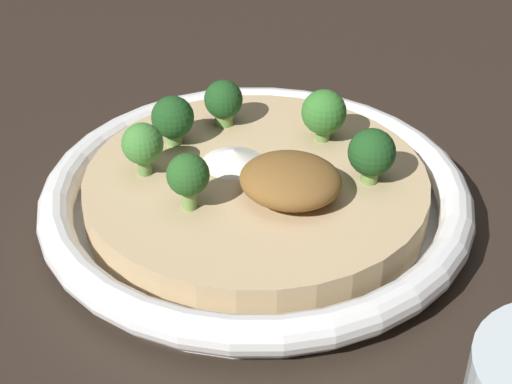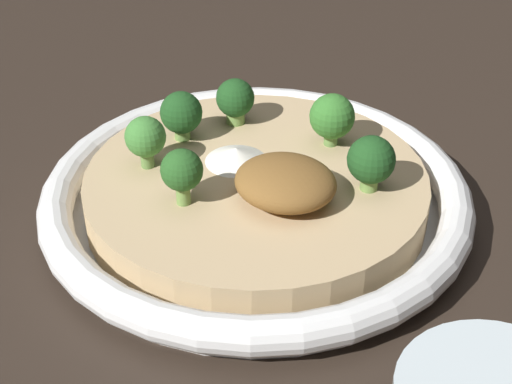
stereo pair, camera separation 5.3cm
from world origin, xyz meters
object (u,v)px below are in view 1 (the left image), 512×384
(broccoli_left, at_px, (372,153))
(broccoli_back, at_px, (188,176))
(broccoli_right, at_px, (143,145))
(broccoli_front, at_px, (223,101))
(broccoli_front_left, at_px, (324,113))
(broccoli_front_right, at_px, (173,118))
(risotto_bowl, at_px, (256,196))

(broccoli_left, bearing_deg, broccoli_back, 31.24)
(broccoli_right, bearing_deg, broccoli_back, 146.42)
(broccoli_front, distance_m, broccoli_left, 0.12)
(broccoli_front_left, distance_m, broccoli_back, 0.12)
(broccoli_front_right, bearing_deg, broccoli_left, 176.67)
(broccoli_front, xyz_separation_m, broccoli_front_right, (0.02, 0.04, 0.00))
(broccoli_front, relative_size, broccoli_left, 0.91)
(broccoli_front, bearing_deg, broccoli_front_right, 55.45)
(risotto_bowl, xyz_separation_m, broccoli_front, (0.04, -0.06, 0.04))
(broccoli_front, height_order, broccoli_right, broccoli_right)
(broccoli_right, relative_size, broccoli_front_right, 1.03)
(broccoli_front, distance_m, broccoli_back, 0.11)
(broccoli_front_right, bearing_deg, broccoli_back, 118.59)
(risotto_bowl, bearing_deg, broccoli_front, -54.31)
(broccoli_front, height_order, broccoli_left, broccoli_left)
(broccoli_back, relative_size, broccoli_left, 1.00)
(broccoli_back, distance_m, broccoli_left, 0.12)
(broccoli_front_left, relative_size, broccoli_front_right, 1.06)
(broccoli_front_right, xyz_separation_m, broccoli_left, (-0.14, 0.01, 0.00))
(broccoli_front_left, xyz_separation_m, broccoli_front_right, (0.10, 0.04, -0.00))
(broccoli_left, bearing_deg, broccoli_front, -20.99)
(broccoli_front_left, xyz_separation_m, broccoli_back, (0.06, 0.11, 0.00))
(broccoli_front_right, bearing_deg, broccoli_front_left, -160.53)
(broccoli_front_left, distance_m, broccoli_right, 0.13)
(broccoli_back, bearing_deg, broccoli_front, -82.86)
(broccoli_front, xyz_separation_m, broccoli_left, (-0.12, 0.04, 0.00))
(risotto_bowl, xyz_separation_m, broccoli_front_right, (0.07, -0.02, 0.04))
(risotto_bowl, bearing_deg, broccoli_right, 15.12)
(broccoli_right, bearing_deg, broccoli_front, -110.37)
(broccoli_back, bearing_deg, broccoli_left, -148.76)
(broccoli_back, distance_m, broccoli_front_right, 0.08)
(broccoli_front_left, xyz_separation_m, broccoli_right, (0.10, 0.08, 0.00))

